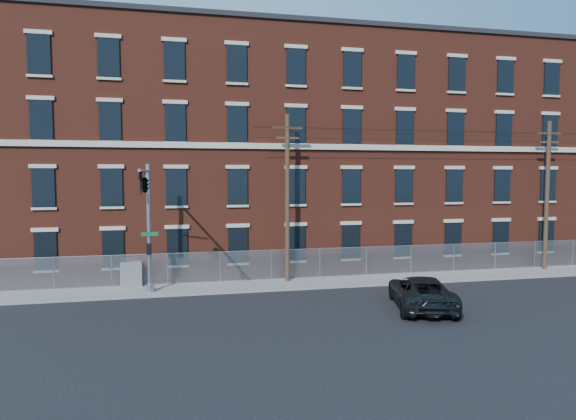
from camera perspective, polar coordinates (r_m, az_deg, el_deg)
The scene contains 10 objects.
ground at distance 25.09m, azimuth -1.78°, elevation -11.09°, with size 140.00×140.00×0.00m, color black.
sidewalk at distance 33.82m, azimuth 17.09°, elevation -7.21°, with size 65.00×3.00×0.12m, color gray.
mill_building at distance 41.22m, azimuth 11.15°, elevation 6.18°, with size 55.30×14.32×16.30m.
chain_link_fence at distance 34.76m, azimuth 16.07°, elevation -5.22°, with size 59.06×0.06×1.85m.
traffic_signal_mast at distance 26.05m, azimuth -15.81°, elevation 1.34°, with size 0.90×6.75×7.00m.
utility_pole_near at distance 30.14m, azimuth -0.05°, elevation 1.74°, with size 1.80×0.28×10.00m.
utility_pole_mid at distance 38.30m, azimuth 27.28°, elevation 1.77°, with size 1.80×0.28×10.00m.
overhead_wires at distance 38.36m, azimuth 27.46°, elevation 7.42°, with size 40.00×0.62×0.62m.
pickup_truck at distance 25.83m, azimuth 14.86°, elevation -8.97°, with size 2.63×5.70×1.58m, color black.
utility_cabinet at distance 30.46m, azimuth -17.35°, elevation -6.99°, with size 1.12×0.56×1.39m, color slate.
Camera 1 is at (-4.51, -23.80, 6.53)m, focal length 31.41 mm.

